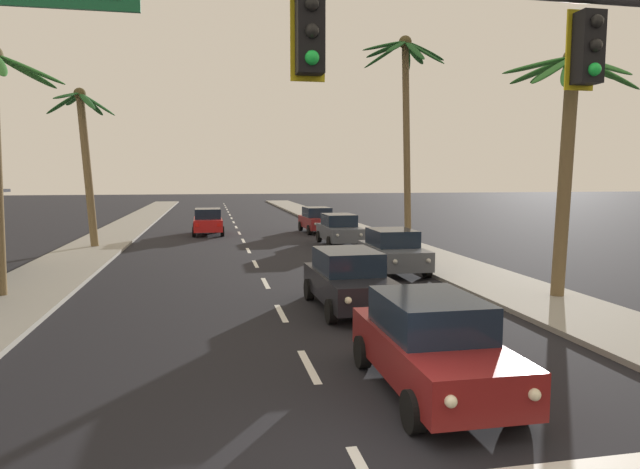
# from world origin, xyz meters

# --- Properties ---
(ground_plane) EXTENTS (220.00, 220.00, 0.00)m
(ground_plane) POSITION_xyz_m (0.00, 0.00, 0.00)
(ground_plane) COLOR black
(sidewalk_right) EXTENTS (3.20, 110.00, 0.14)m
(sidewalk_right) POSITION_xyz_m (7.80, 20.00, 0.07)
(sidewalk_right) COLOR gray
(sidewalk_right) RESTS_ON ground
(sidewalk_left) EXTENTS (3.20, 110.00, 0.14)m
(sidewalk_left) POSITION_xyz_m (-7.80, 20.00, 0.07)
(sidewalk_left) COLOR gray
(sidewalk_left) RESTS_ON ground
(lane_markings) EXTENTS (4.28, 89.74, 0.01)m
(lane_markings) POSITION_xyz_m (0.46, 20.38, 0.00)
(lane_markings) COLOR silver
(lane_markings) RESTS_ON ground
(traffic_signal_mast) EXTENTS (11.27, 0.41, 6.95)m
(traffic_signal_mast) POSITION_xyz_m (3.12, -0.01, 4.90)
(traffic_signal_mast) COLOR #2D2D33
(traffic_signal_mast) RESTS_ON ground
(sedan_lead_at_stop_bar) EXTENTS (1.96, 4.46, 1.68)m
(sedan_lead_at_stop_bar) POSITION_xyz_m (1.89, 2.27, 0.85)
(sedan_lead_at_stop_bar) COLOR maroon
(sedan_lead_at_stop_bar) RESTS_ON ground
(sedan_third_in_queue) EXTENTS (2.03, 4.48, 1.68)m
(sedan_third_in_queue) POSITION_xyz_m (1.95, 8.47, 0.85)
(sedan_third_in_queue) COLOR black
(sedan_third_in_queue) RESTS_ON ground
(sedan_oncoming_far) EXTENTS (1.99, 4.47, 1.68)m
(sedan_oncoming_far) POSITION_xyz_m (-2.02, 29.83, 0.85)
(sedan_oncoming_far) COLOR red
(sedan_oncoming_far) RESTS_ON ground
(sedan_parked_nearest_kerb) EXTENTS (2.07, 4.50, 1.68)m
(sedan_parked_nearest_kerb) POSITION_xyz_m (5.14, 29.74, 0.85)
(sedan_parked_nearest_kerb) COLOR maroon
(sedan_parked_nearest_kerb) RESTS_ON ground
(sedan_parked_mid_kerb) EXTENTS (1.96, 4.45, 1.68)m
(sedan_parked_mid_kerb) POSITION_xyz_m (5.07, 22.96, 0.85)
(sedan_parked_mid_kerb) COLOR #4C515B
(sedan_parked_mid_kerb) RESTS_ON ground
(sedan_parked_far_kerb) EXTENTS (2.00, 4.47, 1.68)m
(sedan_parked_far_kerb) POSITION_xyz_m (5.15, 14.06, 0.85)
(sedan_parked_far_kerb) COLOR #4C515B
(sedan_parked_far_kerb) RESTS_ON ground
(palm_left_third) EXTENTS (3.59, 3.77, 8.19)m
(palm_left_third) POSITION_xyz_m (-8.08, 23.79, 5.50)
(palm_left_third) COLOR brown
(palm_left_third) RESTS_ON ground
(palm_right_second) EXTENTS (4.02, 3.97, 7.51)m
(palm_right_second) POSITION_xyz_m (8.63, 8.39, 5.37)
(palm_right_second) COLOR brown
(palm_right_second) RESTS_ON ground
(palm_right_third) EXTENTS (4.37, 3.88, 10.23)m
(palm_right_third) POSITION_xyz_m (7.20, 18.62, 7.63)
(palm_right_third) COLOR brown
(palm_right_third) RESTS_ON ground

